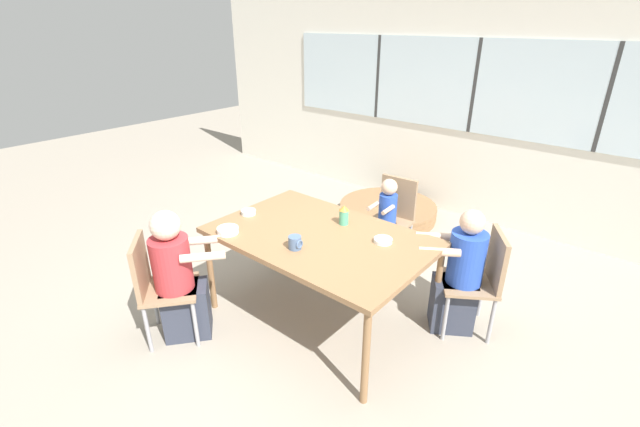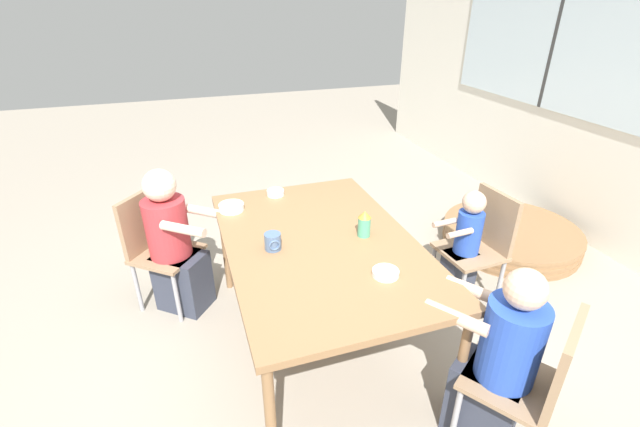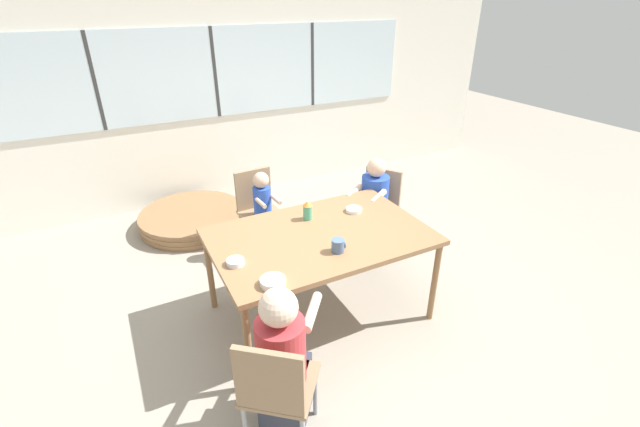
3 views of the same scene
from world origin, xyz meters
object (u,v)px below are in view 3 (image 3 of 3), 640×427
object	(u,v)px
chair_for_woman_green_shirt	(275,387)
bowl_white_shallow	(273,282)
chair_for_toddler	(258,204)
coffee_mug	(338,246)
person_man_blue_shirt	(372,213)
person_woman_green_shirt	(283,366)
chair_for_man_blue_shirt	(379,203)
bowl_fruit	(354,210)
sippy_cup	(308,210)
folded_table_stack	(193,218)
person_toddler	(264,216)
bowl_cereal	(235,262)

from	to	relation	value
chair_for_woman_green_shirt	bowl_white_shallow	world-z (taller)	chair_for_woman_green_shirt
chair_for_toddler	coffee_mug	distance (m)	1.56
person_man_blue_shirt	chair_for_toddler	bearing A→B (deg)	23.18
person_man_blue_shirt	coffee_mug	size ratio (longest dim) A/B	10.30
chair_for_toddler	person_man_blue_shirt	xyz separation A→B (m)	(0.98, -0.65, -0.04)
bowl_white_shallow	chair_for_toddler	bearing A→B (deg)	73.82
chair_for_toddler	bowl_white_shallow	world-z (taller)	chair_for_toddler
chair_for_woman_green_shirt	person_woman_green_shirt	bearing A→B (deg)	90.00
chair_for_man_blue_shirt	bowl_fruit	xyz separation A→B (m)	(-0.61, -0.48, 0.28)
sippy_cup	bowl_white_shallow	size ratio (longest dim) A/B	0.99
bowl_fruit	folded_table_stack	distance (m)	2.23
person_toddler	bowl_fruit	bearing A→B (deg)	116.16
bowl_fruit	folded_table_stack	xyz separation A→B (m)	(-1.05, 1.84, -0.70)
person_woman_green_shirt	bowl_cereal	world-z (taller)	person_woman_green_shirt
chair_for_man_blue_shirt	chair_for_toddler	bearing A→B (deg)	30.11
chair_for_toddler	person_woman_green_shirt	distance (m)	2.17
person_man_blue_shirt	folded_table_stack	size ratio (longest dim) A/B	0.87
folded_table_stack	coffee_mug	bearing A→B (deg)	-75.16
chair_for_man_blue_shirt	folded_table_stack	xyz separation A→B (m)	(-1.66, 1.36, -0.42)
coffee_mug	sippy_cup	bearing A→B (deg)	87.52
chair_for_toddler	sippy_cup	xyz separation A→B (m)	(0.10, -0.98, 0.35)
chair_for_man_blue_shirt	person_man_blue_shirt	xyz separation A→B (m)	(-0.14, -0.09, -0.04)
sippy_cup	bowl_white_shallow	xyz separation A→B (m)	(-0.59, -0.70, -0.06)
person_woman_green_shirt	chair_for_toddler	bearing A→B (deg)	112.81
person_toddler	folded_table_stack	distance (m)	1.15
person_toddler	bowl_cereal	distance (m)	1.40
chair_for_woman_green_shirt	person_man_blue_shirt	size ratio (longest dim) A/B	0.83
sippy_cup	folded_table_stack	bearing A→B (deg)	109.80
bowl_cereal	person_woman_green_shirt	bearing A→B (deg)	-87.62
chair_for_toddler	bowl_white_shallow	size ratio (longest dim) A/B	5.15
person_woman_green_shirt	sippy_cup	bearing A→B (deg)	96.49
bowl_fruit	bowl_cereal	bearing A→B (deg)	-164.82
chair_for_woman_green_shirt	bowl_white_shallow	xyz separation A→B (m)	(0.22, 0.54, 0.29)
person_woman_green_shirt	bowl_white_shallow	world-z (taller)	person_woman_green_shirt
coffee_mug	bowl_fruit	bearing A→B (deg)	48.49
bowl_fruit	chair_for_man_blue_shirt	bearing A→B (deg)	38.20
person_woman_green_shirt	bowl_cereal	size ratio (longest dim) A/B	8.69
chair_for_man_blue_shirt	person_man_blue_shirt	bearing A→B (deg)	90.00
coffee_mug	folded_table_stack	size ratio (longest dim) A/B	0.08
chair_for_man_blue_shirt	person_toddler	size ratio (longest dim) A/B	0.95
bowl_white_shallow	bowl_cereal	bearing A→B (deg)	113.21
person_toddler	bowl_cereal	bearing A→B (deg)	58.12
person_woman_green_shirt	person_toddler	size ratio (longest dim) A/B	1.18
chair_for_man_blue_shirt	bowl_white_shallow	distance (m)	1.98
person_woman_green_shirt	bowl_white_shallow	size ratio (longest dim) A/B	6.43
bowl_white_shallow	bowl_cereal	distance (m)	0.36
bowl_fruit	person_man_blue_shirt	bearing A→B (deg)	39.49
person_man_blue_shirt	bowl_white_shallow	xyz separation A→B (m)	(-1.47, -1.03, 0.32)
folded_table_stack	sippy_cup	bearing A→B (deg)	-70.20
chair_for_toddler	coffee_mug	bearing A→B (deg)	89.38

